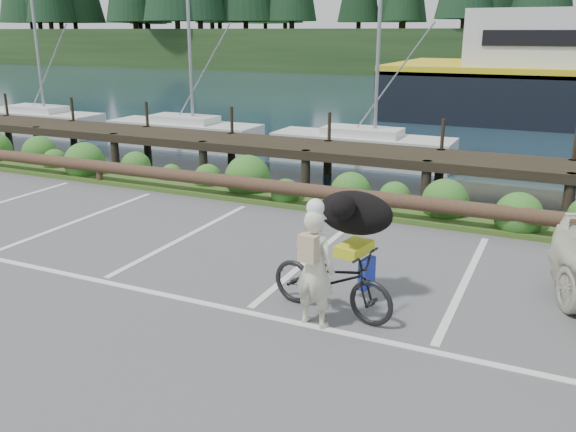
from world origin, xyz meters
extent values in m
plane|color=#4C4C4E|center=(0.00, 0.00, 0.00)|extent=(72.00, 72.00, 0.00)
plane|color=#172A37|center=(0.00, 48.00, -1.20)|extent=(160.00, 160.00, 0.00)
cube|color=#3D5B21|center=(0.00, 5.30, 0.05)|extent=(34.00, 1.60, 0.10)
imported|color=black|center=(1.09, 0.09, 0.50)|extent=(1.97, 0.99, 0.99)
imported|color=beige|center=(1.01, -0.34, 0.80)|extent=(0.65, 0.48, 1.61)
ellipsoid|color=black|center=(1.19, 0.69, 1.31)|extent=(0.72, 1.17, 0.63)
camera|label=1|loc=(3.80, -7.16, 3.77)|focal=38.00mm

